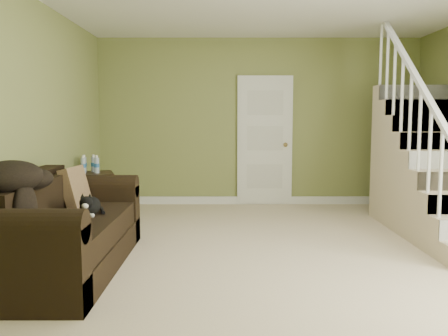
{
  "coord_description": "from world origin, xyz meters",
  "views": [
    {
      "loc": [
        -0.55,
        -4.73,
        1.36
      ],
      "look_at": [
        -0.54,
        0.41,
        0.82
      ],
      "focal_mm": 38.0,
      "sensor_mm": 36.0,
      "label": 1
    }
  ],
  "objects_px": {
    "side_table": "(92,197)",
    "cat": "(90,206)",
    "banana": "(59,226)",
    "sofa": "(60,233)"
  },
  "relations": [
    {
      "from": "side_table",
      "to": "cat",
      "type": "distance_m",
      "value": 1.96
    },
    {
      "from": "cat",
      "to": "banana",
      "type": "xyz_separation_m",
      "value": [
        -0.1,
        -0.51,
        -0.06
      ]
    },
    {
      "from": "cat",
      "to": "side_table",
      "type": "bearing_deg",
      "value": 100.93
    },
    {
      "from": "side_table",
      "to": "banana",
      "type": "height_order",
      "value": "side_table"
    },
    {
      "from": "cat",
      "to": "banana",
      "type": "distance_m",
      "value": 0.53
    },
    {
      "from": "side_table",
      "to": "banana",
      "type": "bearing_deg",
      "value": -80.57
    },
    {
      "from": "side_table",
      "to": "cat",
      "type": "relative_size",
      "value": 1.83
    },
    {
      "from": "cat",
      "to": "sofa",
      "type": "bearing_deg",
      "value": -159.22
    },
    {
      "from": "sofa",
      "to": "side_table",
      "type": "distance_m",
      "value": 2.01
    },
    {
      "from": "sofa",
      "to": "banana",
      "type": "bearing_deg",
      "value": -71.47
    }
  ]
}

